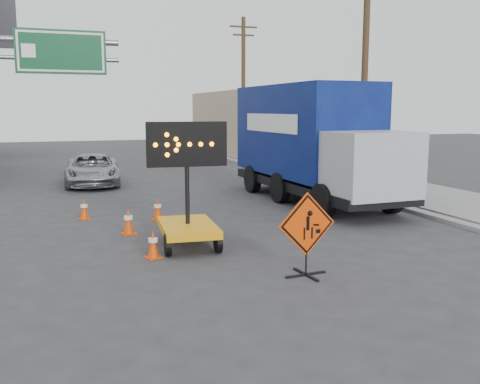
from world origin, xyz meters
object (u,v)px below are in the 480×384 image
arrow_board (188,219)px  box_truck (312,149)px  pickup_truck (93,170)px  construction_sign (307,232)px

arrow_board → box_truck: bearing=44.7°
arrow_board → pickup_truck: bearing=101.2°
box_truck → arrow_board: bearing=-141.5°
construction_sign → box_truck: 9.01m
construction_sign → pickup_truck: construction_sign is taller
pickup_truck → arrow_board: bearing=-78.8°
construction_sign → arrow_board: bearing=113.8°
construction_sign → box_truck: size_ratio=0.19×
construction_sign → pickup_truck: bearing=96.3°
construction_sign → arrow_board: 3.47m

